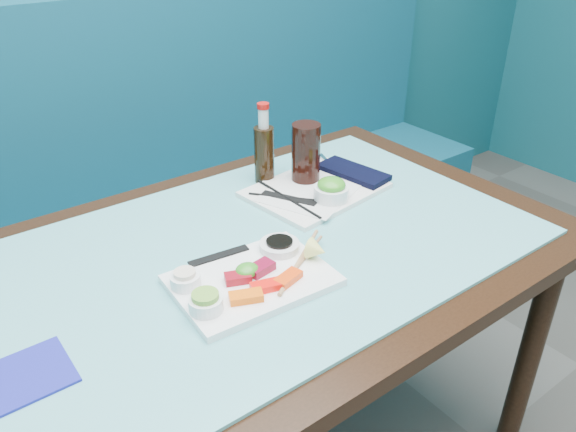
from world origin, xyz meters
TOP-DOWN VIEW (x-y plane):
  - booth_bench at (0.00, 2.29)m, footprint 3.00×0.56m
  - dining_table at (0.00, 1.45)m, footprint 1.40×0.90m
  - glass_top at (0.00, 1.45)m, footprint 1.22×0.76m
  - sashimi_plate at (-0.10, 1.34)m, footprint 0.32×0.24m
  - salmon_left at (-0.15, 1.29)m, footprint 0.07×0.05m
  - salmon_mid at (-0.10, 1.29)m, footprint 0.07×0.05m
  - salmon_right at (-0.05, 1.29)m, footprint 0.07×0.04m
  - tuna_left at (-0.13, 1.35)m, footprint 0.06×0.05m
  - tuna_right at (-0.08, 1.35)m, footprint 0.06×0.04m
  - seaweed_garnish at (-0.11, 1.35)m, footprint 0.05×0.05m
  - ramekin_wasabi at (-0.23, 1.31)m, footprint 0.08×0.08m
  - wasabi_fill at (-0.23, 1.31)m, footprint 0.06×0.06m
  - ramekin_ginger at (-0.22, 1.40)m, footprint 0.06×0.06m
  - ginger_fill at (-0.22, 1.40)m, footprint 0.06×0.06m
  - soy_dish at (0.00, 1.39)m, footprint 0.11×0.11m
  - soy_fill at (0.00, 1.39)m, footprint 0.07×0.07m
  - lemon_wedge at (0.04, 1.31)m, footprint 0.06×0.05m
  - chopstick_sleeve at (-0.12, 1.45)m, footprint 0.14×0.04m
  - wooden_chopstick_a at (0.01, 1.33)m, footprint 0.21×0.15m
  - wooden_chopstick_b at (0.02, 1.33)m, footprint 0.18×0.10m
  - serving_tray at (0.26, 1.58)m, footprint 0.37×0.30m
  - paper_placemat at (0.26, 1.58)m, footprint 0.35×0.31m
  - seaweed_bowl at (0.25, 1.51)m, footprint 0.10×0.10m
  - seaweed_salad at (0.25, 1.51)m, footprint 0.10×0.10m
  - cola_glass at (0.27, 1.64)m, footprint 0.09×0.09m
  - navy_pouch at (0.39, 1.58)m, footprint 0.12×0.21m
  - fork at (0.39, 1.69)m, footprint 0.04×0.09m
  - black_chopstick_a at (0.16, 1.57)m, footprint 0.01×0.26m
  - black_chopstick_b at (0.17, 1.57)m, footprint 0.15×0.17m
  - tray_sleeve at (0.16, 1.57)m, footprint 0.09×0.15m
  - cola_bottle_body at (0.19, 1.72)m, footprint 0.07×0.07m
  - cola_bottle_neck at (0.19, 1.72)m, footprint 0.04×0.04m
  - cola_bottle_cap at (0.19, 1.72)m, footprint 0.04×0.04m
  - blue_napkin at (-0.54, 1.35)m, footprint 0.13×0.13m

SIDE VIEW (x-z plane):
  - booth_bench at x=0.00m, z-range -0.21..0.96m
  - dining_table at x=0.00m, z-range 0.29..1.04m
  - glass_top at x=0.00m, z-range 0.75..0.76m
  - blue_napkin at x=-0.54m, z-range 0.76..0.76m
  - serving_tray at x=0.26m, z-range 0.76..0.77m
  - sashimi_plate at x=-0.10m, z-range 0.76..0.77m
  - paper_placemat at x=0.26m, z-range 0.77..0.77m
  - tray_sleeve at x=0.16m, z-range 0.77..0.77m
  - black_chopstick_b at x=0.17m, z-range 0.77..0.78m
  - black_chopstick_a at x=0.16m, z-range 0.77..0.78m
  - chopstick_sleeve at x=-0.12m, z-range 0.77..0.78m
  - fork at x=0.39m, z-range 0.77..0.78m
  - wooden_chopstick_b at x=0.02m, z-range 0.77..0.78m
  - wooden_chopstick_a at x=0.01m, z-range 0.77..0.78m
  - navy_pouch at x=0.39m, z-range 0.77..0.79m
  - salmon_mid at x=-0.10m, z-range 0.77..0.79m
  - salmon_right at x=-0.05m, z-range 0.77..0.79m
  - salmon_left at x=-0.15m, z-range 0.77..0.79m
  - tuna_left at x=-0.13m, z-range 0.77..0.79m
  - soy_dish at x=0.00m, z-range 0.77..0.79m
  - tuna_right at x=-0.08m, z-range 0.77..0.79m
  - ramekin_ginger at x=-0.22m, z-range 0.77..0.80m
  - seaweed_garnish at x=-0.11m, z-range 0.77..0.80m
  - ramekin_wasabi at x=-0.23m, z-range 0.77..0.80m
  - seaweed_bowl at x=0.25m, z-range 0.77..0.81m
  - soy_fill at x=0.00m, z-range 0.79..0.80m
  - lemon_wedge at x=0.04m, z-range 0.77..0.82m
  - ginger_fill at x=-0.22m, z-range 0.80..0.81m
  - wasabi_fill at x=-0.23m, z-range 0.80..0.81m
  - seaweed_salad at x=0.25m, z-range 0.79..0.83m
  - cola_bottle_body at x=0.19m, z-range 0.76..0.91m
  - cola_glass at x=0.27m, z-range 0.77..0.93m
  - cola_bottle_neck at x=0.19m, z-range 0.91..0.97m
  - cola_bottle_cap at x=0.19m, z-range 0.97..0.98m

